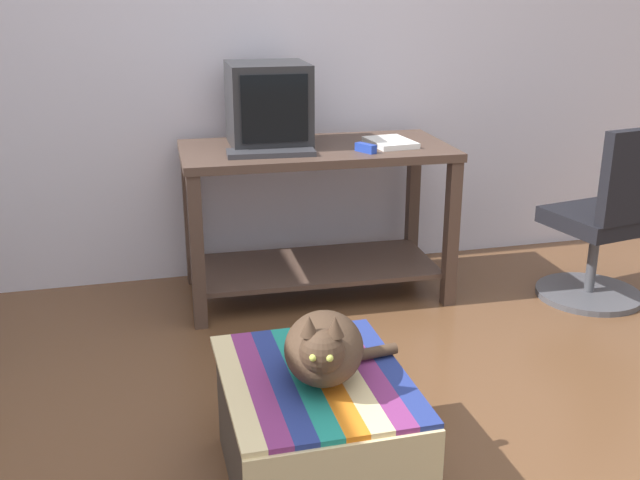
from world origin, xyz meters
name	(u,v)px	position (x,y,z in m)	size (l,w,h in m)	color
back_wall	(256,27)	(0.00, 2.05, 1.30)	(8.00, 0.10, 2.60)	silver
desk	(316,195)	(0.20, 1.60, 0.52)	(1.32, 0.69, 0.76)	#4C382D
tv_monitor	(268,106)	(-0.01, 1.69, 0.96)	(0.39, 0.41, 0.39)	#28282B
keyboard	(271,153)	(-0.05, 1.46, 0.78)	(0.40, 0.15, 0.02)	#333338
book	(390,142)	(0.56, 1.54, 0.78)	(0.19, 0.26, 0.03)	white
ottoman_with_blanket	(315,431)	(-0.19, 0.09, 0.20)	(0.55, 0.69, 0.39)	#4C4238
cat	(324,348)	(-0.17, 0.07, 0.49)	(0.42, 0.39, 0.26)	#473323
office_chair	(606,227)	(1.54, 1.15, 0.39)	(0.52, 0.52, 0.89)	#4C4C51
stapler	(366,148)	(0.39, 1.41, 0.78)	(0.04, 0.11, 0.04)	#2342B7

